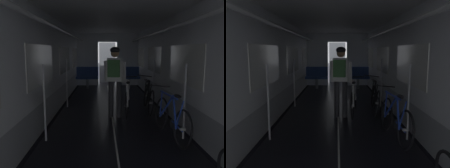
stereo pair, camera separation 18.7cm
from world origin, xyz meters
The scene contains 7 objects.
train_car_shell centered at (0.00, 3.60, 1.70)m, with size 3.14×12.34×2.57m.
bench_seat_far_left centered at (-0.90, 8.07, 0.57)m, with size 0.98×0.51×0.95m.
bench_seat_far_right centered at (0.90, 8.07, 0.57)m, with size 0.98×0.51×0.95m.
bicycle_blue centered at (1.05, 2.17, 0.38)m, with size 0.46×1.69×0.95m.
bicycle_black centered at (1.01, 4.14, 0.38)m, with size 0.44×1.69×0.95m.
person_cyclist_aisle centered at (0.06, 3.58, 1.07)m, with size 0.56×0.44×1.73m.
bicycle_white_in_aisle centered at (0.41, 3.85, 0.38)m, with size 0.47×1.68×0.94m.
Camera 1 is at (-0.22, -2.00, 1.63)m, focal length 37.20 mm.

